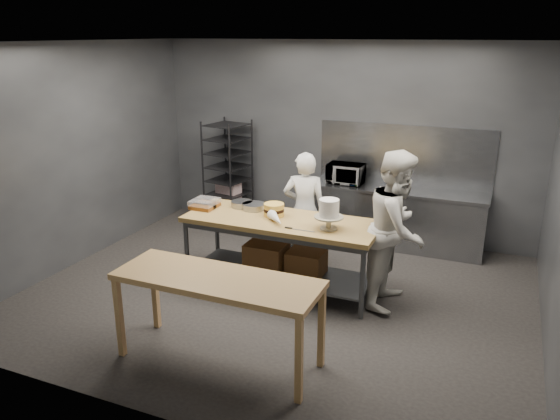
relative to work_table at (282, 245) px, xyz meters
name	(u,v)px	position (x,y,z in m)	size (l,w,h in m)	color
ground	(278,294)	(0.03, -0.21, -0.57)	(6.00, 6.00, 0.00)	black
back_wall	(341,140)	(0.03, 2.29, 0.93)	(6.00, 0.04, 3.00)	#4C4F54
work_table	(282,245)	(0.00, 0.00, 0.00)	(2.40, 0.90, 0.92)	olive
near_counter	(217,286)	(0.07, -1.76, 0.24)	(2.00, 0.70, 0.90)	olive
back_counter	(396,217)	(1.03, 1.97, -0.12)	(2.60, 0.60, 0.90)	slate
splashback_panel	(404,155)	(1.03, 2.27, 0.78)	(2.60, 0.02, 0.90)	slate
speed_rack	(228,175)	(-1.77, 1.89, 0.28)	(0.70, 0.74, 1.75)	black
chef_behind	(305,210)	(0.01, 0.76, 0.23)	(0.59, 0.38, 1.61)	white
chef_right	(397,229)	(1.38, 0.14, 0.36)	(0.90, 0.70, 1.86)	silver
microwave	(346,174)	(0.22, 1.97, 0.48)	(0.54, 0.37, 0.30)	black
frosted_cake_stand	(329,211)	(0.64, -0.14, 0.57)	(0.34, 0.34, 0.36)	#AEA68B
layer_cake	(274,210)	(-0.14, 0.06, 0.43)	(0.25, 0.25, 0.16)	#ECC14B
cake_pans	(248,205)	(-0.57, 0.22, 0.39)	(0.49, 0.33, 0.07)	gray
piping_bag	(276,219)	(0.01, -0.20, 0.41)	(0.12, 0.12, 0.38)	silver
offset_spatula	(296,229)	(0.29, -0.30, 0.35)	(0.36, 0.02, 0.02)	slate
pastry_clamshells	(205,203)	(-1.10, 0.01, 0.40)	(0.31, 0.34, 0.11)	#A26620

